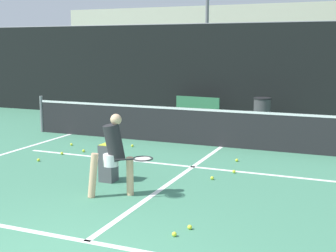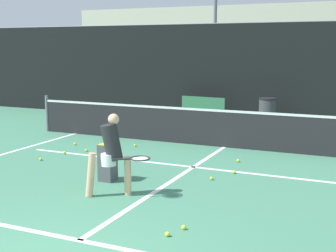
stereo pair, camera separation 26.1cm
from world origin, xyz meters
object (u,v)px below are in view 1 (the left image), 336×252
ball_hopper (108,162)px  courtside_bench (196,109)px  player_practicing (114,152)px  trash_bin (262,113)px

ball_hopper → courtside_bench: 7.05m
player_practicing → courtside_bench: 7.85m
player_practicing → courtside_bench: bearing=64.5°
courtside_bench → ball_hopper: bearing=-79.1°
player_practicing → trash_bin: size_ratio=1.48×
courtside_bench → trash_bin: trash_bin is taller
ball_hopper → courtside_bench: bearing=95.7°
ball_hopper → player_practicing: bearing=-53.9°
courtside_bench → player_practicing: bearing=-75.7°
ball_hopper → courtside_bench: size_ratio=0.45×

